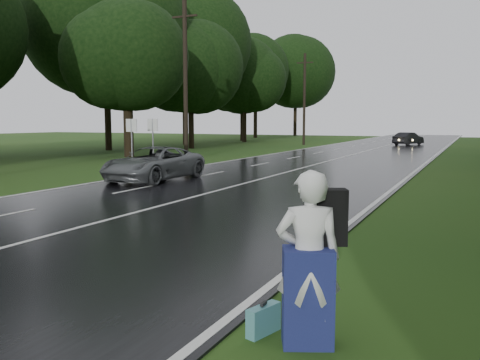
% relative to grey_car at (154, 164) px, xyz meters
% --- Properties ---
extents(ground, '(160.00, 160.00, 0.00)m').
position_rel_grey_car_xyz_m(ground, '(4.00, -10.67, -0.76)').
color(ground, '#254514').
rests_on(ground, ground).
extents(road, '(12.00, 140.00, 0.04)m').
position_rel_grey_car_xyz_m(road, '(4.00, 9.33, -0.74)').
color(road, black).
rests_on(road, ground).
extents(lane_center, '(0.12, 140.00, 0.01)m').
position_rel_grey_car_xyz_m(lane_center, '(4.00, 9.33, -0.72)').
color(lane_center, silver).
rests_on(lane_center, road).
extents(grey_car, '(2.46, 5.24, 1.45)m').
position_rel_grey_car_xyz_m(grey_car, '(0.00, 0.00, 0.00)').
color(grey_car, '#55595B').
rests_on(grey_car, road).
extents(far_car, '(2.88, 4.32, 1.34)m').
position_rel_grey_car_xyz_m(far_car, '(5.92, 37.60, -0.05)').
color(far_car, black).
rests_on(far_car, road).
extents(hitchhiker, '(0.89, 0.87, 2.07)m').
position_rel_grey_car_xyz_m(hitchhiker, '(10.95, -12.44, 0.19)').
color(hitchhiker, silver).
rests_on(hitchhiker, ground).
extents(suitcase, '(0.29, 0.53, 0.36)m').
position_rel_grey_car_xyz_m(suitcase, '(10.37, -12.40, -0.58)').
color(suitcase, teal).
rests_on(suitcase, ground).
extents(utility_pole_mid, '(1.80, 0.28, 10.16)m').
position_rel_grey_car_xyz_m(utility_pole_mid, '(-4.50, 9.98, -0.76)').
color(utility_pole_mid, black).
rests_on(utility_pole_mid, ground).
extents(utility_pole_far, '(1.80, 0.28, 9.73)m').
position_rel_grey_car_xyz_m(utility_pole_far, '(-4.50, 34.17, -0.76)').
color(utility_pole_far, black).
rests_on(utility_pole_far, ground).
extents(road_sign_a, '(0.65, 0.10, 2.70)m').
position_rel_grey_car_xyz_m(road_sign_a, '(-3.20, 2.66, -0.76)').
color(road_sign_a, white).
rests_on(road_sign_a, ground).
extents(road_sign_b, '(0.65, 0.10, 2.71)m').
position_rel_grey_car_xyz_m(road_sign_b, '(-3.20, 4.48, -0.76)').
color(road_sign_b, white).
rests_on(road_sign_b, ground).
extents(tree_left_d, '(8.16, 8.16, 12.75)m').
position_rel_grey_car_xyz_m(tree_left_d, '(-10.26, 11.45, -0.76)').
color(tree_left_d, black).
rests_on(tree_left_d, ground).
extents(tree_left_e, '(8.30, 8.30, 12.96)m').
position_rel_grey_car_xyz_m(tree_left_e, '(-11.95, 23.01, -0.76)').
color(tree_left_e, black).
rests_on(tree_left_e, ground).
extents(tree_left_f, '(8.83, 8.83, 13.80)m').
position_rel_grey_car_xyz_m(tree_left_f, '(-13.49, 38.17, -0.76)').
color(tree_left_f, black).
rests_on(tree_left_f, ground).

